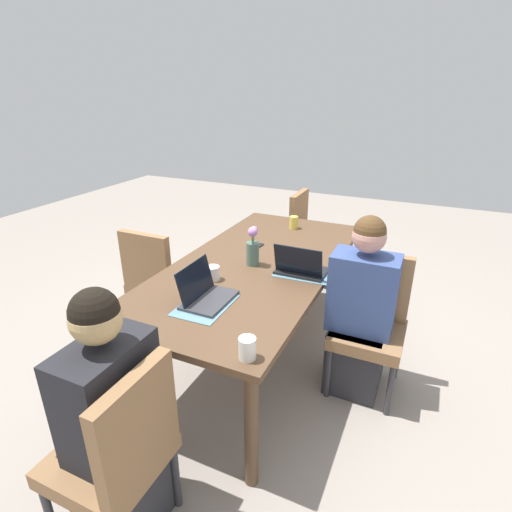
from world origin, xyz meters
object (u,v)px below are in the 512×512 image
Objects in this scene: chair_head_left_left_mid at (120,450)px; flower_vase at (253,246)px; coffee_mug_near_left at (247,348)px; phone_black at (255,246)px; laptop_near_left_near at (301,268)px; coffee_mug_centre_left at (294,222)px; person_near_left_near at (360,317)px; chair_near_left_near at (371,317)px; chair_head_right_right_near at (309,232)px; laptop_head_left_left_mid at (205,294)px; coffee_mug_near_right at (213,273)px; chair_far_left_far at (158,278)px; dining_table at (256,272)px; person_head_left_left_mid at (115,428)px.

chair_head_left_left_mid is 3.27× the size of flower_vase.
coffee_mug_near_left is 1.36m from phone_black.
coffee_mug_centre_left is (0.84, 0.35, 0.01)m from laptop_near_left_near.
person_near_left_near is 1.16m from coffee_mug_centre_left.
chair_near_left_near is at bearing -133.25° from coffee_mug_centre_left.
chair_near_left_near is at bearing -85.19° from flower_vase.
laptop_head_left_left_mid is at bearing -179.26° from chair_head_right_right_near.
coffee_mug_near_left is 0.83m from coffee_mug_near_right.
coffee_mug_near_left is at bearing -130.06° from laptop_head_left_left_mid.
coffee_mug_near_right is (-0.31, 0.13, -0.09)m from flower_vase.
chair_far_left_far is 0.89m from flower_vase.
chair_head_left_left_mid is at bearing 9.97° from phone_black.
coffee_mug_near_left reaches higher than coffee_mug_near_right.
flower_vase reaches higher than chair_far_left_far.
dining_table is 0.81m from coffee_mug_centre_left.
person_head_left_left_mid is at bearing 179.16° from flower_vase.
coffee_mug_near_right is (-0.31, 0.88, 0.27)m from person_near_left_near.
chair_head_left_left_mid is 2.89m from chair_head_right_right_near.
chair_near_left_near is 0.75× the size of person_near_left_near.
laptop_near_left_near reaches higher than phone_black.
laptop_near_left_near is at bearing -164.81° from chair_head_right_right_near.
chair_head_left_left_mid is at bearing -128.76° from person_head_left_left_mid.
chair_near_left_near is at bearing -80.87° from laptop_near_left_near.
chair_far_left_far is 3.27× the size of flower_vase.
chair_near_left_near is 1.66m from chair_head_right_right_near.
person_near_left_near reaches higher than coffee_mug_near_right.
dining_table is at bearing -177.43° from chair_head_right_right_near.
laptop_near_left_near is 2.13× the size of phone_black.
chair_head_right_right_near is 6.00× the size of phone_black.
laptop_head_left_left_mid is (-0.57, 0.03, -0.09)m from flower_vase.
chair_head_left_left_mid is 2.27m from coffee_mug_centre_left.
laptop_head_left_left_mid is (-0.54, -0.77, 0.29)m from chair_far_left_far.
laptop_near_left_near is at bearing -97.71° from dining_table.
coffee_mug_near_right is at bearing 109.24° from person_near_left_near.
coffee_mug_near_right is at bearing 157.64° from flower_vase.
laptop_near_left_near is 2.99× the size of coffee_mug_centre_left.
person_near_left_near is 1.55m from person_head_left_left_mid.
flower_vase is 3.06× the size of coffee_mug_near_right.
coffee_mug_near_left reaches higher than dining_table.
coffee_mug_centre_left reaches higher than phone_black.
chair_head_left_left_mid is at bearing -170.48° from coffee_mug_near_right.
chair_head_right_right_near is at bearing 15.19° from laptop_near_left_near.
chair_head_right_right_near is at bearing 31.70° from chair_near_left_near.
chair_far_left_far is 1.55m from coffee_mug_near_left.
chair_head_left_left_mid reaches higher than coffee_mug_near_right.
chair_far_left_far is 6.00× the size of phone_black.
coffee_mug_centre_left is 0.54m from phone_black.
laptop_near_left_near is (1.40, -0.29, 0.29)m from chair_head_left_left_mid.
person_head_left_left_mid is 1.33× the size of chair_far_left_far.
coffee_mug_near_right is at bearing 112.10° from chair_near_left_near.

